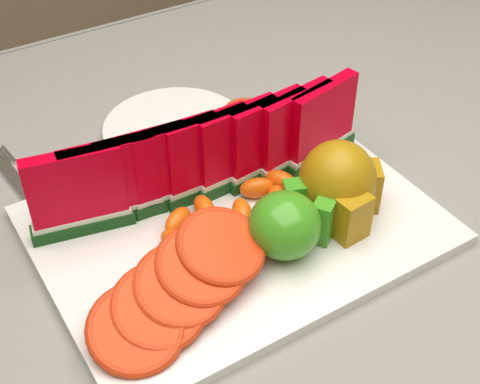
{
  "coord_description": "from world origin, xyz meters",
  "views": [
    {
      "loc": [
        -0.2,
        -0.44,
        1.25
      ],
      "look_at": [
        0.07,
        -0.0,
        0.81
      ],
      "focal_mm": 50.0,
      "sensor_mm": 36.0,
      "label": 1
    }
  ],
  "objects_px": {
    "platter": "(236,225)",
    "pear_cluster": "(340,184)",
    "fork": "(26,192)",
    "apple_cluster": "(290,222)",
    "side_plate": "(175,128)"
  },
  "relations": [
    {
      "from": "apple_cluster",
      "to": "side_plate",
      "type": "xyz_separation_m",
      "value": [
        0.0,
        0.25,
        -0.04
      ]
    },
    {
      "from": "side_plate",
      "to": "fork",
      "type": "distance_m",
      "value": 0.2
    },
    {
      "from": "pear_cluster",
      "to": "platter",
      "type": "bearing_deg",
      "value": 155.83
    },
    {
      "from": "platter",
      "to": "apple_cluster",
      "type": "relative_size",
      "value": 3.79
    },
    {
      "from": "platter",
      "to": "fork",
      "type": "height_order",
      "value": "platter"
    },
    {
      "from": "platter",
      "to": "side_plate",
      "type": "height_order",
      "value": "platter"
    },
    {
      "from": "platter",
      "to": "pear_cluster",
      "type": "xyz_separation_m",
      "value": [
        0.1,
        -0.04,
        0.04
      ]
    },
    {
      "from": "platter",
      "to": "pear_cluster",
      "type": "height_order",
      "value": "pear_cluster"
    },
    {
      "from": "fork",
      "to": "platter",
      "type": "bearing_deg",
      "value": -45.57
    },
    {
      "from": "apple_cluster",
      "to": "pear_cluster",
      "type": "bearing_deg",
      "value": 11.55
    },
    {
      "from": "pear_cluster",
      "to": "apple_cluster",
      "type": "bearing_deg",
      "value": -168.45
    },
    {
      "from": "pear_cluster",
      "to": "side_plate",
      "type": "height_order",
      "value": "pear_cluster"
    },
    {
      "from": "pear_cluster",
      "to": "fork",
      "type": "distance_m",
      "value": 0.35
    },
    {
      "from": "apple_cluster",
      "to": "platter",
      "type": "bearing_deg",
      "value": 112.98
    },
    {
      "from": "apple_cluster",
      "to": "pear_cluster",
      "type": "relative_size",
      "value": 0.98
    }
  ]
}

